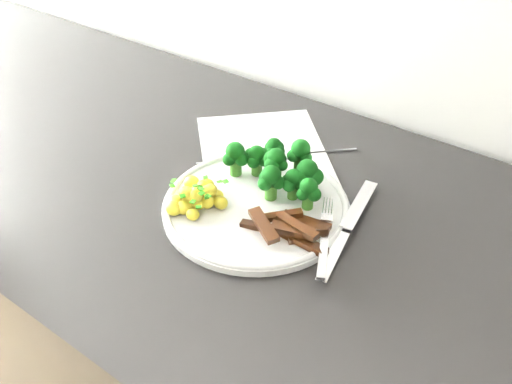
# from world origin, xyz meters

# --- Properties ---
(recipe_paper) EXTENTS (0.33, 0.33, 0.00)m
(recipe_paper) POSITION_xyz_m (-0.19, 1.77, 0.92)
(recipe_paper) COLOR white
(recipe_paper) RESTS_ON counter
(plate) EXTENTS (0.26, 0.26, 0.01)m
(plate) POSITION_xyz_m (-0.13, 1.66, 0.93)
(plate) COLOR white
(plate) RESTS_ON counter
(broccoli) EXTENTS (0.16, 0.10, 0.06)m
(broccoli) POSITION_xyz_m (-0.13, 1.72, 0.96)
(broccoli) COLOR #2A5D17
(broccoli) RESTS_ON plate
(potatoes) EXTENTS (0.08, 0.09, 0.04)m
(potatoes) POSITION_xyz_m (-0.19, 1.61, 0.94)
(potatoes) COLOR yellow
(potatoes) RESTS_ON plate
(beef_strips) EXTENTS (0.12, 0.09, 0.03)m
(beef_strips) POSITION_xyz_m (-0.06, 1.64, 0.94)
(beef_strips) COLOR black
(beef_strips) RESTS_ON plate
(fork) EXTENTS (0.08, 0.14, 0.01)m
(fork) POSITION_xyz_m (-0.01, 1.65, 0.94)
(fork) COLOR silver
(fork) RESTS_ON plate
(knife) EXTENTS (0.05, 0.21, 0.02)m
(knife) POSITION_xyz_m (0.00, 1.67, 0.93)
(knife) COLOR silver
(knife) RESTS_ON plate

